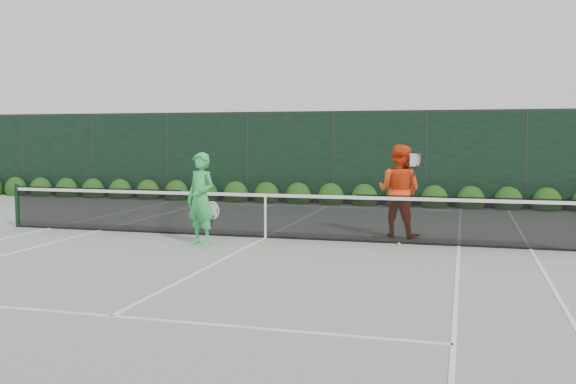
# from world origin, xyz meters

# --- Properties ---
(ground) EXTENTS (80.00, 80.00, 0.00)m
(ground) POSITION_xyz_m (0.00, 0.00, 0.00)
(ground) COLOR gray
(ground) RESTS_ON ground
(tennis_net) EXTENTS (12.90, 0.10, 1.07)m
(tennis_net) POSITION_xyz_m (-0.02, 0.00, 0.53)
(tennis_net) COLOR #11341B
(tennis_net) RESTS_ON ground
(player_woman) EXTENTS (0.82, 0.69, 1.90)m
(player_woman) POSITION_xyz_m (-1.01, -1.20, 0.95)
(player_woman) COLOR #37BE5A
(player_woman) RESTS_ON ground
(player_man) EXTENTS (1.19, 1.04, 2.05)m
(player_man) POSITION_xyz_m (2.81, 0.95, 1.02)
(player_man) COLOR #F84614
(player_man) RESTS_ON ground
(court_lines) EXTENTS (11.03, 23.83, 0.01)m
(court_lines) POSITION_xyz_m (0.00, 0.00, 0.01)
(court_lines) COLOR white
(court_lines) RESTS_ON ground
(windscreen_fence) EXTENTS (32.00, 21.07, 3.06)m
(windscreen_fence) POSITION_xyz_m (0.00, -2.71, 1.51)
(windscreen_fence) COLOR black
(windscreen_fence) RESTS_ON ground
(hedge_row) EXTENTS (31.66, 0.65, 0.94)m
(hedge_row) POSITION_xyz_m (-0.00, 7.15, 0.23)
(hedge_row) COLOR black
(hedge_row) RESTS_ON ground
(tennis_balls) EXTENTS (4.52, 1.43, 0.07)m
(tennis_balls) POSITION_xyz_m (0.96, -0.03, 0.03)
(tennis_balls) COLOR #BDF135
(tennis_balls) RESTS_ON ground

